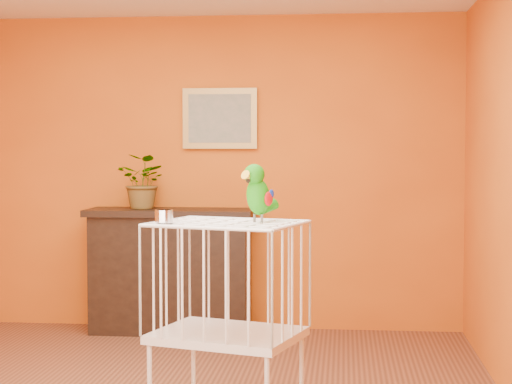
# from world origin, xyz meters

# --- Properties ---
(room_shell) EXTENTS (4.50, 4.50, 4.50)m
(room_shell) POSITION_xyz_m (0.00, 0.00, 1.58)
(room_shell) COLOR orange
(room_shell) RESTS_ON ground
(console_cabinet) EXTENTS (1.36, 0.49, 1.01)m
(console_cabinet) POSITION_xyz_m (-0.38, 2.01, 0.51)
(console_cabinet) COLOR black
(console_cabinet) RESTS_ON ground
(potted_plant) EXTENTS (0.53, 0.56, 0.35)m
(potted_plant) POSITION_xyz_m (-0.59, 2.06, 1.18)
(potted_plant) COLOR #26722D
(potted_plant) RESTS_ON console_cabinet
(framed_picture) EXTENTS (0.62, 0.04, 0.50)m
(framed_picture) POSITION_xyz_m (0.00, 2.22, 1.75)
(framed_picture) COLOR #A37C3A
(framed_picture) RESTS_ON room_shell
(birdcage) EXTENTS (0.85, 0.74, 1.12)m
(birdcage) POSITION_xyz_m (0.42, -0.40, 0.58)
(birdcage) COLOR white
(birdcage) RESTS_ON ground
(feed_cup) EXTENTS (0.09, 0.09, 0.07)m
(feed_cup) POSITION_xyz_m (0.10, -0.49, 1.16)
(feed_cup) COLOR silver
(feed_cup) RESTS_ON birdcage
(parrot) EXTENTS (0.20, 0.26, 0.31)m
(parrot) POSITION_xyz_m (0.58, -0.36, 1.28)
(parrot) COLOR #59544C
(parrot) RESTS_ON birdcage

